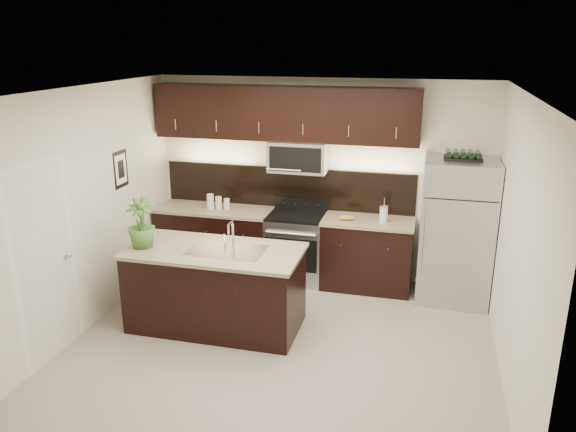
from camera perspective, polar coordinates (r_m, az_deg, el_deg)
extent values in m
plane|color=gray|center=(6.29, -0.58, -12.74)|extent=(4.50, 4.50, 0.00)
cube|color=beige|center=(7.60, 3.25, 3.67)|extent=(4.50, 0.02, 2.70)
cube|color=beige|center=(3.98, -8.13, -9.98)|extent=(4.50, 0.02, 2.70)
cube|color=beige|center=(6.64, -19.73, 0.58)|extent=(0.02, 4.00, 2.70)
cube|color=beige|center=(5.62, 22.18, -2.75)|extent=(0.02, 4.00, 2.70)
cube|color=white|center=(5.45, -0.67, 12.56)|extent=(4.50, 4.00, 0.02)
cube|color=silver|center=(6.13, -23.32, -4.62)|extent=(0.04, 0.80, 2.02)
sphere|color=silver|center=(6.36, -21.38, -3.71)|extent=(0.06, 0.06, 0.06)
cube|color=black|center=(7.17, -16.62, 4.58)|extent=(0.01, 0.32, 0.46)
cube|color=white|center=(7.17, -16.60, 4.57)|extent=(0.00, 0.24, 0.36)
cube|color=black|center=(7.97, -7.35, -2.56)|extent=(1.57, 0.62, 0.90)
cube|color=black|center=(7.48, 8.02, -3.94)|extent=(1.16, 0.62, 0.90)
cube|color=#B2B2B7|center=(7.63, 0.84, -3.33)|extent=(0.76, 0.62, 0.90)
cube|color=black|center=(7.48, 0.86, 0.00)|extent=(0.76, 0.60, 0.03)
cube|color=#BFA58F|center=(7.82, -7.48, 0.67)|extent=(1.59, 0.65, 0.04)
cube|color=#BFA58F|center=(7.33, 8.18, -0.52)|extent=(1.18, 0.65, 0.04)
cube|color=black|center=(7.72, -0.11, 2.92)|extent=(3.49, 0.02, 0.56)
cube|color=#B2B2B7|center=(7.38, 1.08, 6.07)|extent=(0.76, 0.40, 0.40)
cube|color=black|center=(7.38, -0.40, 10.39)|extent=(3.49, 0.33, 0.70)
cube|color=black|center=(6.49, -7.34, -7.42)|extent=(1.90, 0.90, 0.90)
cube|color=#BFA58F|center=(6.30, -7.50, -3.55)|extent=(1.96, 0.96, 0.04)
cube|color=silver|center=(6.24, -6.23, -3.46)|extent=(0.84, 0.50, 0.01)
cylinder|color=silver|center=(6.39, -5.61, -1.85)|extent=(0.03, 0.03, 0.24)
cylinder|color=silver|center=(6.28, -5.87, -0.76)|extent=(0.02, 0.14, 0.02)
cylinder|color=silver|center=(6.23, -6.07, -1.40)|extent=(0.02, 0.02, 0.10)
cube|color=#B2B2B7|center=(7.25, 16.70, -1.45)|extent=(0.87, 0.78, 1.80)
cube|color=black|center=(7.02, 17.36, 5.63)|extent=(0.45, 0.28, 0.03)
cylinder|color=black|center=(7.00, 16.01, 6.16)|extent=(0.07, 0.25, 0.07)
cylinder|color=black|center=(7.01, 16.70, 6.10)|extent=(0.07, 0.25, 0.07)
cylinder|color=black|center=(7.01, 17.39, 6.05)|extent=(0.07, 0.25, 0.07)
cylinder|color=black|center=(7.02, 18.09, 5.99)|extent=(0.07, 0.25, 0.07)
cylinder|color=black|center=(7.02, 18.78, 5.93)|extent=(0.07, 0.25, 0.07)
imported|color=#3C6528|center=(6.44, -14.69, -0.71)|extent=(0.36, 0.36, 0.56)
cylinder|color=silver|center=(7.75, -7.89, 1.46)|extent=(0.09, 0.09, 0.21)
cylinder|color=silver|center=(7.74, -7.07, 1.33)|extent=(0.09, 0.09, 0.17)
cylinder|color=silver|center=(7.73, -6.24, 1.24)|extent=(0.08, 0.08, 0.15)
cylinder|color=silver|center=(7.23, 9.69, 0.17)|extent=(0.10, 0.10, 0.21)
cylinder|color=silver|center=(7.19, 9.73, 1.03)|extent=(0.11, 0.11, 0.02)
cylinder|color=silver|center=(7.18, 9.75, 1.43)|extent=(0.01, 0.01, 0.08)
ellipsoid|color=#C4891B|center=(7.27, 5.57, -0.14)|extent=(0.23, 0.20, 0.06)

